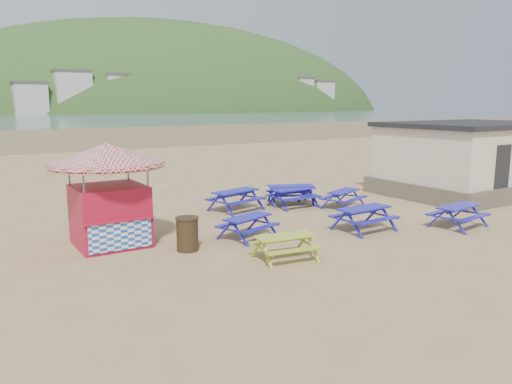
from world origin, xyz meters
TOP-DOWN VIEW (x-y plane):
  - ground at (0.00, 0.00)m, footprint 400.00×400.00m
  - wet_sand at (0.00, 55.00)m, footprint 400.00×400.00m
  - picnic_table_blue_a at (-0.16, 3.28)m, footprint 2.14×1.89m
  - picnic_table_blue_b at (2.33, 3.20)m, footprint 2.20×2.02m
  - picnic_table_blue_c at (3.61, 1.53)m, footprint 1.95×1.77m
  - picnic_table_blue_d at (-1.79, -0.25)m, footprint 1.88×1.68m
  - picnic_table_blue_e at (1.77, -1.44)m, footprint 1.84×1.51m
  - picnic_table_blue_f at (4.69, -2.76)m, footprint 1.87×1.59m
  - picnic_table_yellow at (-2.07, -2.54)m, footprint 1.69×1.44m
  - ice_cream_kiosk at (-5.46, 1.23)m, footprint 3.26×3.26m
  - litter_bin at (-3.86, -0.46)m, footprint 0.64×0.64m
  - amenity_block at (10.50, 1.00)m, footprint 7.40×5.40m
  - headland_town at (90.00, 229.68)m, footprint 264.00×144.00m
  - picnic_table_blue_g at (2.09, 2.72)m, footprint 1.73×1.40m

SIDE VIEW (x-z plane):
  - headland_town at x=90.00m, z-range -63.91..44.09m
  - ground at x=0.00m, z-range 0.00..0.00m
  - wet_sand at x=0.00m, z-range 0.00..0.00m
  - picnic_table_yellow at x=-2.07m, z-range 0.00..0.64m
  - picnic_table_blue_d at x=-1.79m, z-range 0.00..0.66m
  - picnic_table_blue_c at x=3.61m, z-range 0.00..0.67m
  - picnic_table_blue_f at x=4.69m, z-range 0.00..0.71m
  - picnic_table_blue_g at x=2.09m, z-range 0.00..0.72m
  - picnic_table_blue_e at x=1.77m, z-range 0.00..0.75m
  - picnic_table_blue_b at x=2.33m, z-range 0.00..0.75m
  - picnic_table_blue_a at x=-0.16m, z-range 0.00..0.77m
  - litter_bin at x=-3.86m, z-range 0.01..0.94m
  - amenity_block at x=10.50m, z-range -0.01..3.14m
  - ice_cream_kiosk at x=-5.46m, z-range 0.38..3.27m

